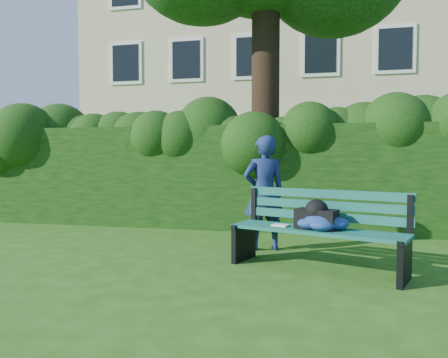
# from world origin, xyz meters

# --- Properties ---
(ground) EXTENTS (80.00, 80.00, 0.00)m
(ground) POSITION_xyz_m (0.00, 0.00, 0.00)
(ground) COLOR #2B5212
(ground) RESTS_ON ground
(apartment_building) EXTENTS (16.00, 8.08, 12.00)m
(apartment_building) POSITION_xyz_m (-0.00, 13.99, 6.00)
(apartment_building) COLOR #C7B485
(apartment_building) RESTS_ON ground
(hedge) EXTENTS (10.00, 1.00, 1.80)m
(hedge) POSITION_xyz_m (0.00, 2.20, 0.90)
(hedge) COLOR black
(hedge) RESTS_ON ground
(park_bench) EXTENTS (2.02, 1.17, 0.89)m
(park_bench) POSITION_xyz_m (1.35, -0.52, 0.50)
(park_bench) COLOR #0F4B40
(park_bench) RESTS_ON ground
(man_reading) EXTENTS (0.66, 0.56, 1.55)m
(man_reading) POSITION_xyz_m (0.61, 0.40, 0.78)
(man_reading) COLOR navy
(man_reading) RESTS_ON ground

